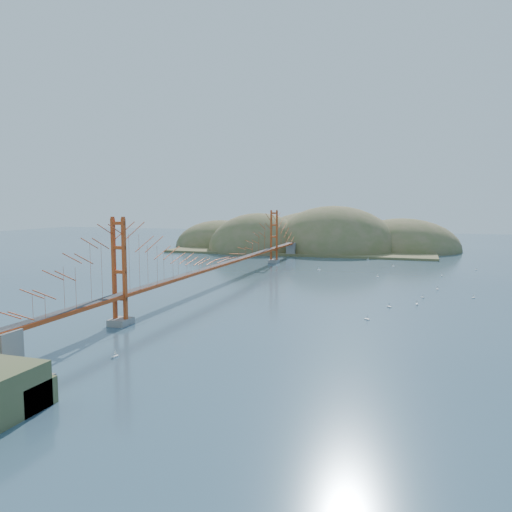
% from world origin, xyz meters
% --- Properties ---
extents(ground, '(320.00, 320.00, 0.00)m').
position_xyz_m(ground, '(0.00, 0.00, 0.00)').
color(ground, '#2F4A5E').
rests_on(ground, ground).
extents(bridge, '(2.20, 94.40, 12.00)m').
position_xyz_m(bridge, '(0.00, 0.18, 7.01)').
color(bridge, gray).
rests_on(bridge, ground).
extents(far_headlands, '(84.00, 58.00, 25.00)m').
position_xyz_m(far_headlands, '(2.21, 68.52, 0.00)').
color(far_headlands, olive).
rests_on(far_headlands, ground).
extents(sailboat_1, '(0.58, 0.58, 0.61)m').
position_xyz_m(sailboat_1, '(31.19, -3.33, 0.14)').
color(sailboat_1, white).
rests_on(sailboat_1, ground).
extents(sailboat_5, '(0.52, 0.62, 0.72)m').
position_xyz_m(sailboat_5, '(30.41, -8.63, 0.16)').
color(sailboat_5, white).
rests_on(sailboat_5, ground).
extents(sailboat_16, '(0.60, 0.60, 0.67)m').
position_xyz_m(sailboat_16, '(11.84, 21.01, 0.15)').
color(sailboat_16, white).
rests_on(sailboat_16, ground).
extents(sailboat_3, '(0.56, 0.56, 0.58)m').
position_xyz_m(sailboat_3, '(23.63, 15.21, 0.14)').
color(sailboat_3, white).
rests_on(sailboat_3, ground).
extents(sailboat_4, '(0.61, 0.61, 0.63)m').
position_xyz_m(sailboat_4, '(37.89, -1.39, 0.14)').
color(sailboat_4, white).
rests_on(sailboat_4, ground).
extents(sailboat_8, '(0.55, 0.55, 0.57)m').
position_xyz_m(sailboat_8, '(41.44, 30.81, 0.14)').
color(sailboat_8, white).
rests_on(sailboat_8, ground).
extents(sailboat_6, '(0.66, 0.66, 0.71)m').
position_xyz_m(sailboat_6, '(25.11, -19.26, 0.16)').
color(sailboat_6, white).
rests_on(sailboat_6, ground).
extents(sailboat_2, '(0.70, 0.70, 0.74)m').
position_xyz_m(sailboat_2, '(27.09, -11.45, 0.16)').
color(sailboat_2, white).
rests_on(sailboat_2, ground).
extents(sailboat_14, '(0.54, 0.63, 0.73)m').
position_xyz_m(sailboat_14, '(33.33, 4.24, 0.16)').
color(sailboat_14, white).
rests_on(sailboat_14, ground).
extents(sailboat_7, '(0.48, 0.39, 0.56)m').
position_xyz_m(sailboat_7, '(25.55, 31.53, 0.13)').
color(sailboat_7, white).
rests_on(sailboat_7, ground).
extents(sailboat_12, '(0.63, 0.61, 0.71)m').
position_xyz_m(sailboat_12, '(19.38, 42.00, 0.15)').
color(sailboat_12, white).
rests_on(sailboat_12, ground).
extents(sailboat_15, '(0.49, 0.58, 0.66)m').
position_xyz_m(sailboat_15, '(34.55, 19.51, 0.15)').
color(sailboat_15, white).
rests_on(sailboat_15, ground).
extents(sailboat_10, '(0.58, 0.63, 0.72)m').
position_xyz_m(sailboat_10, '(6.00, -40.00, 0.16)').
color(sailboat_10, white).
rests_on(sailboat_10, ground).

